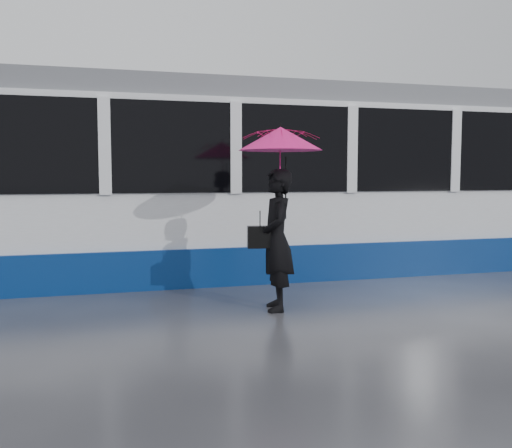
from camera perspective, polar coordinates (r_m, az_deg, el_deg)
name	(u,v)px	position (r m, az deg, el deg)	size (l,w,h in m)	color
ground	(193,307)	(7.81, -6.36, -8.23)	(90.00, 90.00, 0.00)	#2E2D33
rails	(169,275)	(10.24, -8.71, -5.07)	(34.00, 1.51, 0.02)	#3F3D38
tram	(134,183)	(10.03, -12.11, 4.03)	(26.00, 2.56, 3.35)	white
woman	(277,240)	(7.45, 2.07, -1.61)	(0.68, 0.44, 1.85)	black
umbrella	(281,155)	(7.42, 2.47, 6.90)	(1.26, 1.26, 1.25)	#FE159F
handbag	(260,237)	(7.40, 0.40, -1.31)	(0.35, 0.20, 0.47)	black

